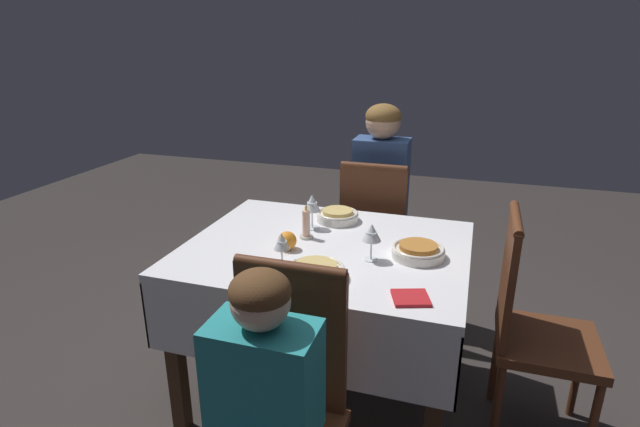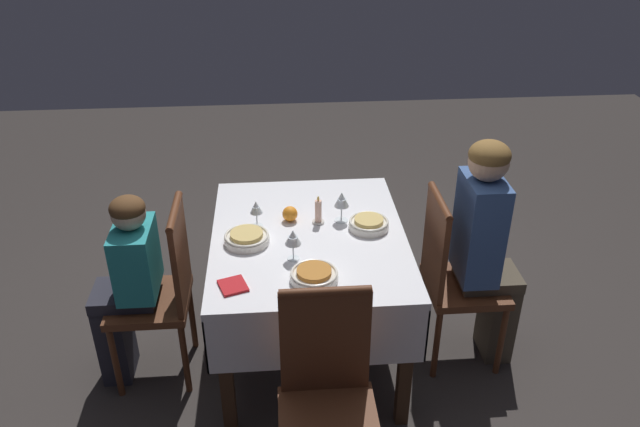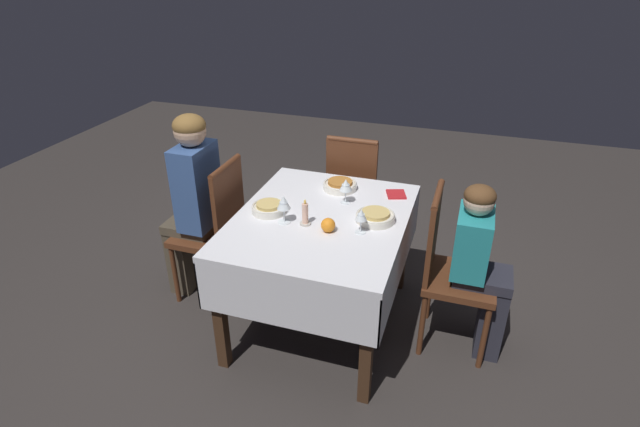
% 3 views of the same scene
% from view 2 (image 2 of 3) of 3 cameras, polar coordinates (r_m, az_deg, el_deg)
% --- Properties ---
extents(ground_plane, '(8.00, 8.00, 0.00)m').
position_cam_2_polar(ground_plane, '(3.50, -0.93, -12.45)').
color(ground_plane, '#332D2B').
extents(dining_table, '(1.17, 0.95, 0.75)m').
position_cam_2_polar(dining_table, '(3.11, -1.03, -3.63)').
color(dining_table, silver).
rests_on(dining_table, ground_plane).
extents(chair_south, '(0.39, 0.39, 0.97)m').
position_cam_2_polar(chair_south, '(3.23, 12.05, -5.37)').
color(chair_south, '#562D19').
rests_on(chair_south, ground_plane).
extents(chair_north, '(0.39, 0.39, 0.97)m').
position_cam_2_polar(chair_north, '(3.16, -14.23, -6.56)').
color(chair_north, '#562D19').
rests_on(chair_north, ground_plane).
extents(chair_west, '(0.39, 0.39, 0.97)m').
position_cam_2_polar(chair_west, '(2.54, 0.66, -16.25)').
color(chair_west, '#562D19').
rests_on(chair_west, ground_plane).
extents(person_adult_denim, '(0.30, 0.34, 1.25)m').
position_cam_2_polar(person_adult_denim, '(3.18, 14.97, -2.58)').
color(person_adult_denim, '#4C4233').
rests_on(person_adult_denim, ground_plane).
extents(person_child_teal, '(0.30, 0.33, 1.03)m').
position_cam_2_polar(person_child_teal, '(3.18, -17.26, -6.02)').
color(person_child_teal, '#282833').
rests_on(person_child_teal, ground_plane).
extents(bowl_south, '(0.20, 0.20, 0.06)m').
position_cam_2_polar(bowl_south, '(3.10, 4.48, -0.92)').
color(bowl_south, silver).
rests_on(bowl_south, dining_table).
extents(wine_glass_south, '(0.07, 0.07, 0.16)m').
position_cam_2_polar(wine_glass_south, '(3.11, 1.99, 1.20)').
color(wine_glass_south, white).
rests_on(wine_glass_south, dining_table).
extents(bowl_north, '(0.22, 0.22, 0.06)m').
position_cam_2_polar(bowl_north, '(2.99, -6.71, -2.21)').
color(bowl_north, silver).
rests_on(bowl_north, dining_table).
extents(wine_glass_north, '(0.06, 0.06, 0.14)m').
position_cam_2_polar(wine_glass_north, '(3.08, -5.86, 0.48)').
color(wine_glass_north, white).
rests_on(wine_glass_north, dining_table).
extents(bowl_west, '(0.21, 0.21, 0.06)m').
position_cam_2_polar(bowl_west, '(2.72, -0.52, -5.66)').
color(bowl_west, silver).
rests_on(bowl_west, dining_table).
extents(wine_glass_west, '(0.08, 0.08, 0.15)m').
position_cam_2_polar(wine_glass_west, '(2.81, -2.49, -2.26)').
color(wine_glass_west, white).
rests_on(wine_glass_west, dining_table).
extents(candle_centerpiece, '(0.06, 0.06, 0.15)m').
position_cam_2_polar(candle_centerpiece, '(3.12, -0.16, 0.04)').
color(candle_centerpiece, beige).
rests_on(candle_centerpiece, dining_table).
extents(orange_fruit, '(0.08, 0.08, 0.08)m').
position_cam_2_polar(orange_fruit, '(3.15, -2.76, -0.03)').
color(orange_fruit, orange).
rests_on(orange_fruit, dining_table).
extents(napkin_red_folded, '(0.15, 0.14, 0.01)m').
position_cam_2_polar(napkin_red_folded, '(2.72, -7.96, -6.55)').
color(napkin_red_folded, red).
rests_on(napkin_red_folded, dining_table).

